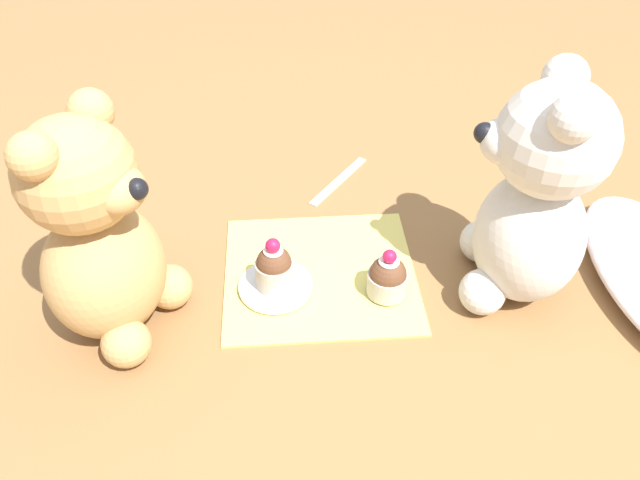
% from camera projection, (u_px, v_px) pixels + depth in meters
% --- Properties ---
extents(ground_plane, '(4.00, 4.00, 0.00)m').
position_uv_depth(ground_plane, '(320.00, 274.00, 0.77)').
color(ground_plane, olive).
extents(knitted_placemat, '(0.22, 0.23, 0.01)m').
position_uv_depth(knitted_placemat, '(320.00, 272.00, 0.77)').
color(knitted_placemat, '#E0D166').
rests_on(knitted_placemat, ground_plane).
extents(teddy_bear_cream, '(0.16, 0.16, 0.28)m').
position_uv_depth(teddy_bear_cream, '(535.00, 199.00, 0.67)').
color(teddy_bear_cream, silver).
rests_on(teddy_bear_cream, ground_plane).
extents(teddy_bear_tan, '(0.17, 0.17, 0.27)m').
position_uv_depth(teddy_bear_tan, '(99.00, 238.00, 0.63)').
color(teddy_bear_tan, tan).
rests_on(teddy_bear_tan, ground_plane).
extents(cupcake_near_cream_bear, '(0.05, 0.05, 0.06)m').
position_uv_depth(cupcake_near_cream_bear, '(388.00, 277.00, 0.73)').
color(cupcake_near_cream_bear, '#B2ADA3').
rests_on(cupcake_near_cream_bear, knitted_placemat).
extents(saucer_plate, '(0.09, 0.09, 0.01)m').
position_uv_depth(saucer_plate, '(276.00, 286.00, 0.74)').
color(saucer_plate, silver).
rests_on(saucer_plate, knitted_placemat).
extents(cupcake_near_tan_bear, '(0.04, 0.04, 0.07)m').
position_uv_depth(cupcake_near_tan_bear, '(274.00, 268.00, 0.72)').
color(cupcake_near_tan_bear, '#B2ADA3').
rests_on(cupcake_near_tan_bear, saucer_plate).
extents(teaspoon, '(0.12, 0.09, 0.01)m').
position_uv_depth(teaspoon, '(339.00, 180.00, 0.92)').
color(teaspoon, silver).
rests_on(teaspoon, ground_plane).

